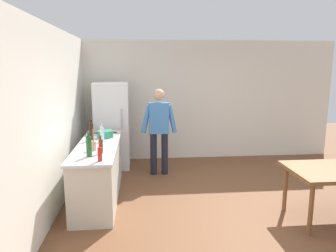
% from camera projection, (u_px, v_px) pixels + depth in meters
% --- Properties ---
extents(ground_plane, '(14.00, 14.00, 0.00)m').
position_uv_depth(ground_plane, '(233.00, 214.00, 4.57)').
color(ground_plane, brown).
extents(wall_back, '(6.40, 0.12, 2.70)m').
position_uv_depth(wall_back, '(197.00, 100.00, 7.25)').
color(wall_back, silver).
rests_on(wall_back, ground_plane).
extents(wall_left, '(0.12, 5.60, 2.70)m').
position_uv_depth(wall_left, '(46.00, 124.00, 4.27)').
color(wall_left, silver).
rests_on(wall_left, ground_plane).
extents(kitchen_counter, '(0.64, 2.20, 0.90)m').
position_uv_depth(kitchen_counter, '(99.00, 171.00, 5.08)').
color(kitchen_counter, beige).
rests_on(kitchen_counter, ground_plane).
extents(refrigerator, '(0.70, 0.67, 1.80)m').
position_uv_depth(refrigerator, '(112.00, 126.00, 6.57)').
color(refrigerator, white).
rests_on(refrigerator, ground_plane).
extents(person, '(0.70, 0.22, 1.70)m').
position_uv_depth(person, '(159.00, 126.00, 6.10)').
color(person, '#1E1E2D').
rests_on(person, ground_plane).
extents(cooking_pot, '(0.40, 0.28, 0.12)m').
position_uv_depth(cooking_pot, '(105.00, 134.00, 5.48)').
color(cooking_pot, '#2D845B').
rests_on(cooking_pot, kitchen_counter).
extents(utensil_jar, '(0.11, 0.11, 0.32)m').
position_uv_depth(utensil_jar, '(93.00, 145.00, 4.62)').
color(utensil_jar, tan).
rests_on(utensil_jar, kitchen_counter).
extents(bottle_water_clear, '(0.07, 0.07, 0.30)m').
position_uv_depth(bottle_water_clear, '(102.00, 134.00, 5.14)').
color(bottle_water_clear, silver).
rests_on(bottle_water_clear, kitchen_counter).
extents(bottle_wine_green, '(0.08, 0.08, 0.34)m').
position_uv_depth(bottle_wine_green, '(89.00, 146.00, 4.29)').
color(bottle_wine_green, '#1E5123').
rests_on(bottle_wine_green, kitchen_counter).
extents(bottle_sauce_red, '(0.06, 0.06, 0.24)m').
position_uv_depth(bottle_sauce_red, '(100.00, 154.00, 4.09)').
color(bottle_sauce_red, '#B22319').
rests_on(bottle_sauce_red, kitchen_counter).
extents(bottle_beer_brown, '(0.06, 0.06, 0.26)m').
position_uv_depth(bottle_beer_brown, '(101.00, 146.00, 4.46)').
color(bottle_beer_brown, '#5B3314').
rests_on(bottle_beer_brown, kitchen_counter).
extents(bottle_wine_dark, '(0.08, 0.08, 0.34)m').
position_uv_depth(bottle_wine_dark, '(91.00, 132.00, 5.23)').
color(bottle_wine_dark, black).
rests_on(bottle_wine_dark, kitchen_counter).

